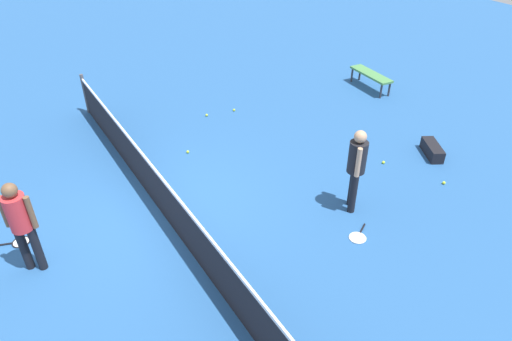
% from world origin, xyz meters
% --- Properties ---
extents(ground_plane, '(40.00, 40.00, 0.00)m').
position_xyz_m(ground_plane, '(0.00, 0.00, 0.00)').
color(ground_plane, '#265693').
extents(court_net, '(10.09, 0.09, 1.07)m').
position_xyz_m(court_net, '(0.00, 0.00, 0.50)').
color(court_net, '#4C4C51').
rests_on(court_net, ground_plane).
extents(player_near_side, '(0.48, 0.48, 1.70)m').
position_xyz_m(player_near_side, '(-1.88, -3.17, 1.01)').
color(player_near_side, black).
rests_on(player_near_side, ground_plane).
extents(player_far_side, '(0.47, 0.47, 1.70)m').
position_xyz_m(player_far_side, '(-0.32, 2.32, 1.01)').
color(player_far_side, black).
rests_on(player_far_side, ground_plane).
extents(tennis_racket_near_player, '(0.44, 0.59, 0.03)m').
position_xyz_m(tennis_racket_near_player, '(-2.61, -2.70, 0.01)').
color(tennis_racket_near_player, white).
rests_on(tennis_racket_near_player, ground_plane).
extents(tennis_racket_far_player, '(0.40, 0.61, 0.03)m').
position_xyz_m(tennis_racket_far_player, '(0.48, 2.47, 0.01)').
color(tennis_racket_far_player, black).
rests_on(tennis_racket_far_player, ground_plane).
extents(tennis_ball_near_player, '(0.07, 0.07, 0.07)m').
position_xyz_m(tennis_ball_near_player, '(1.66, -1.35, 0.03)').
color(tennis_ball_near_player, '#C6E033').
rests_on(tennis_ball_near_player, ground_plane).
extents(tennis_ball_by_net, '(0.07, 0.07, 0.07)m').
position_xyz_m(tennis_ball_by_net, '(3.09, -2.57, 0.03)').
color(tennis_ball_by_net, '#C6E033').
rests_on(tennis_ball_by_net, ground_plane).
extents(tennis_ball_midcourt, '(0.07, 0.07, 0.07)m').
position_xyz_m(tennis_ball_midcourt, '(2.97, -3.34, 0.03)').
color(tennis_ball_midcourt, '#C6E033').
rests_on(tennis_ball_midcourt, ground_plane).
extents(tennis_ball_baseline, '(0.07, 0.07, 0.07)m').
position_xyz_m(tennis_ball_baseline, '(-1.08, -4.86, 0.03)').
color(tennis_ball_baseline, '#C6E033').
rests_on(tennis_ball_baseline, ground_plane).
extents(tennis_ball_stray_left, '(0.07, 0.07, 0.07)m').
position_xyz_m(tennis_ball_stray_left, '(-2.32, -5.36, 0.03)').
color(tennis_ball_stray_left, '#C6E033').
rests_on(tennis_ball_stray_left, ground_plane).
extents(courtside_bench, '(1.53, 0.52, 0.48)m').
position_xyz_m(courtside_bench, '(2.13, -7.49, 0.42)').
color(courtside_bench, '#4C8C4C').
rests_on(courtside_bench, ground_plane).
extents(equipment_bag, '(0.83, 0.64, 0.28)m').
position_xyz_m(equipment_bag, '(-1.37, -6.07, 0.14)').
color(equipment_bag, black).
rests_on(equipment_bag, ground_plane).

